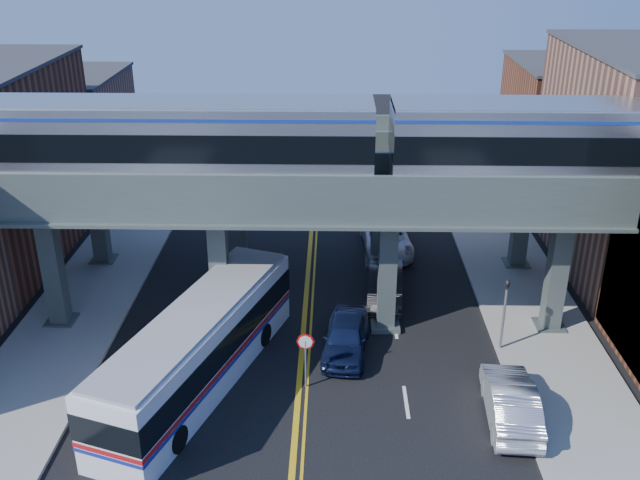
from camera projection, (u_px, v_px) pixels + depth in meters
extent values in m
plane|color=black|center=(295.00, 432.00, 27.78)|extent=(120.00, 120.00, 0.00)
cube|color=gray|center=(85.00, 302.00, 37.10)|extent=(5.00, 70.00, 0.16)
cube|color=gray|center=(528.00, 307.00, 36.66)|extent=(5.00, 70.00, 0.16)
cube|color=#885746|center=(67.00, 131.00, 52.97)|extent=(8.00, 10.00, 8.00)
cube|color=brown|center=(568.00, 127.00, 52.07)|extent=(8.00, 10.00, 9.00)
cube|color=#434E4B|center=(53.00, 269.00, 34.09)|extent=(0.85, 0.85, 6.00)
cube|color=#434E4B|center=(219.00, 271.00, 33.94)|extent=(0.85, 0.85, 6.00)
cube|color=#434E4B|center=(387.00, 272.00, 33.79)|extent=(0.85, 0.85, 6.00)
cube|color=#434E4B|center=(557.00, 274.00, 33.64)|extent=(0.85, 0.85, 6.00)
cube|color=#4A5550|center=(302.00, 199.00, 32.35)|extent=(52.00, 3.60, 1.40)
cube|color=#434E4B|center=(98.00, 215.00, 40.48)|extent=(0.85, 0.85, 6.00)
cube|color=#434E4B|center=(238.00, 216.00, 40.33)|extent=(0.85, 0.85, 6.00)
cube|color=#434E4B|center=(379.00, 217.00, 40.18)|extent=(0.85, 0.85, 6.00)
cube|color=#434E4B|center=(521.00, 218.00, 40.03)|extent=(0.85, 0.85, 6.00)
cube|color=#4A5550|center=(308.00, 153.00, 38.74)|extent=(52.00, 3.60, 1.40)
cube|color=black|center=(65.00, 180.00, 32.21)|extent=(2.45, 2.45, 0.28)
cube|color=black|center=(304.00, 181.00, 32.01)|extent=(2.45, 2.45, 0.28)
cube|color=#B6B8C0|center=(181.00, 139.00, 31.33)|extent=(16.91, 3.23, 3.56)
cube|color=black|center=(181.00, 136.00, 31.27)|extent=(16.93, 3.29, 1.22)
cube|color=black|center=(458.00, 182.00, 31.88)|extent=(2.45, 2.45, 0.28)
cube|color=#B6B8C0|center=(586.00, 142.00, 31.00)|extent=(16.91, 3.23, 3.56)
cube|color=black|center=(586.00, 138.00, 30.94)|extent=(16.93, 3.29, 1.22)
cylinder|color=slate|center=(306.00, 364.00, 30.05)|extent=(0.09, 0.09, 2.30)
cylinder|color=red|center=(306.00, 342.00, 29.60)|extent=(0.76, 0.04, 0.76)
cylinder|color=slate|center=(503.00, 321.00, 32.44)|extent=(0.12, 0.12, 3.20)
imported|color=black|center=(508.00, 281.00, 31.60)|extent=(0.15, 0.18, 0.90)
cube|color=white|center=(199.00, 349.00, 30.12)|extent=(6.93, 13.28, 3.38)
cube|color=black|center=(198.00, 340.00, 29.95)|extent=(7.00, 13.34, 1.14)
cube|color=#B21419|center=(199.00, 355.00, 30.26)|extent=(6.99, 13.33, 0.20)
cylinder|color=black|center=(147.00, 431.00, 27.01)|extent=(3.13, 1.98, 1.09)
cylinder|color=black|center=(238.00, 330.00, 33.73)|extent=(3.13, 1.98, 1.09)
imported|color=#0F1737|center=(346.00, 337.00, 32.63)|extent=(2.48, 5.03, 1.65)
imported|color=#272729|center=(385.00, 285.00, 37.28)|extent=(2.14, 5.15, 1.66)
imported|color=silver|center=(386.00, 237.00, 42.92)|extent=(3.05, 6.11, 1.66)
imported|color=silver|center=(362.00, 198.00, 49.31)|extent=(2.10, 5.04, 1.45)
imported|color=#A8A8AD|center=(511.00, 401.00, 28.17)|extent=(2.14, 5.31, 1.71)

